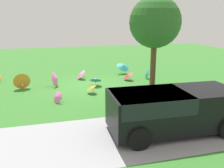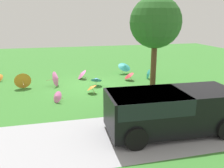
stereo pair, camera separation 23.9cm
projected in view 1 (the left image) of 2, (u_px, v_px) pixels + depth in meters
name	position (u px, v px, depth m)	size (l,w,h in m)	color
ground	(90.00, 86.00, 14.67)	(40.00, 40.00, 0.00)	#387A2D
road_strip	(123.00, 136.00, 8.49)	(40.00, 3.51, 0.01)	#9E9EA3
van_dark	(169.00, 108.00, 8.60)	(4.65, 2.23, 1.53)	black
park_bench	(183.00, 90.00, 12.14)	(1.64, 0.63, 0.90)	brown
shade_tree	(155.00, 23.00, 12.85)	(2.76, 2.76, 5.15)	brown
parasol_pink_0	(57.00, 97.00, 11.68)	(0.66, 0.69, 0.58)	tan
parasol_pink_1	(80.00, 74.00, 16.16)	(0.68, 0.81, 0.66)	tan
parasol_orange_0	(22.00, 81.00, 13.95)	(1.00, 0.93, 0.97)	tan
parasol_orange_1	(91.00, 87.00, 13.11)	(0.70, 0.72, 0.54)	tan
parasol_red_0	(128.00, 75.00, 15.84)	(0.66, 0.71, 0.60)	tan
parasol_pink_2	(56.00, 79.00, 14.40)	(0.94, 0.98, 0.93)	tan
parasol_teal_0	(123.00, 66.00, 17.57)	(1.13, 1.11, 0.90)	tan
parasol_teal_1	(146.00, 74.00, 16.28)	(0.64, 0.69, 0.66)	tan
parasol_pink_3	(126.00, 92.00, 12.54)	(0.65, 0.69, 0.59)	tan
parasol_blue_3	(96.00, 79.00, 14.53)	(0.85, 0.84, 0.64)	tan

